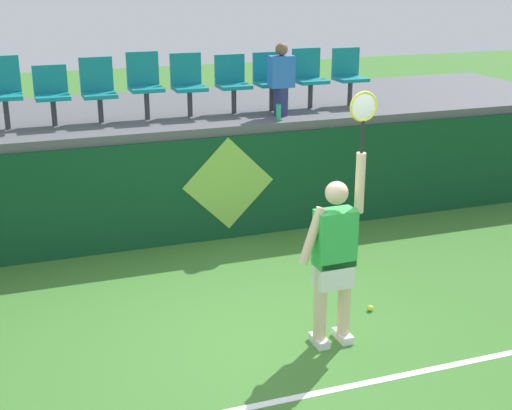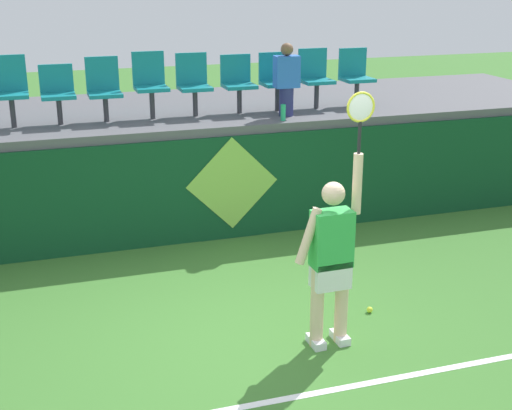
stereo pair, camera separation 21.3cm
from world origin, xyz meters
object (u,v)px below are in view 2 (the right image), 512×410
Objects in this scene: stadium_chair_4 at (150,82)px; stadium_chair_9 at (355,74)px; stadium_chair_3 at (104,87)px; water_bottle at (283,112)px; stadium_chair_8 at (315,75)px; stadium_chair_5 at (193,81)px; spectator_0 at (287,79)px; tennis_ball at (370,310)px; stadium_chair_6 at (238,81)px; tennis_player at (332,256)px; stadium_chair_1 at (10,88)px; stadium_chair_7 at (276,78)px; stadium_chair_2 at (58,91)px.

stadium_chair_9 is at bearing -0.06° from stadium_chair_4.
water_bottle is at bearing -18.01° from stadium_chair_3.
stadium_chair_4 is at bearing 179.95° from stadium_chair_8.
spectator_0 is at bearing -20.26° from stadium_chair_5.
tennis_ball is 0.08× the size of stadium_chair_6.
stadium_chair_5 is 0.64m from stadium_chair_6.
tennis_player reaches higher than tennis_ball.
tennis_player is 2.72× the size of stadium_chair_1.
stadium_chair_1 is at bearing 167.91° from water_bottle.
tennis_player is 4.26m from stadium_chair_4.
stadium_chair_9 is at bearing 0.07° from stadium_chair_7.
stadium_chair_9 is (1.26, 0.00, 0.01)m from stadium_chair_7.
spectator_0 is (-0.61, -0.45, 0.04)m from stadium_chair_8.
water_bottle is at bearing -34.95° from stadium_chair_5.
stadium_chair_6 is (-0.43, 3.53, 1.96)m from tennis_ball.
stadium_chair_4 is at bearing 166.10° from spectator_0.
stadium_chair_8 is (1.43, 3.99, 1.08)m from tennis_player.
stadium_chair_4 reaches higher than stadium_chair_5.
stadium_chair_1 is (-3.50, 3.53, 2.02)m from tennis_ball.
stadium_chair_2 is at bearing 129.54° from tennis_ball.
stadium_chair_9 is (0.65, -0.00, -0.01)m from stadium_chair_8.
stadium_chair_1 is at bearing 179.94° from stadium_chair_9.
stadium_chair_8 reaches higher than stadium_chair_6.
stadium_chair_5 reaches higher than stadium_chair_6.
stadium_chair_2 is at bearing -179.92° from stadium_chair_9.
tennis_ball is 4.28m from stadium_chair_9.
stadium_chair_4 is at bearing 179.89° from stadium_chair_5.
stadium_chair_1 is 0.59m from stadium_chair_2.
stadium_chair_5 reaches higher than tennis_ball.
tennis_ball is 4.19m from stadium_chair_5.
stadium_chair_1 is 4.90m from stadium_chair_9.
stadium_chair_7 is at bearing 90.00° from spectator_0.
tennis_ball is at bearing -45.32° from stadium_chair_1.
stadium_chair_2 is 3.09m from spectator_0.
spectator_0 is at bearing -10.44° from stadium_chair_3.
spectator_0 reaches higher than stadium_chair_1.
stadium_chair_6 is 0.57m from stadium_chair_7.
tennis_ball is 4.39m from stadium_chair_4.
stadium_chair_7 is at bearing -179.93° from stadium_chair_9.
stadium_chair_5 is at bearing 179.60° from stadium_chair_6.
stadium_chair_9 is at bearing -0.13° from stadium_chair_8.
tennis_player is at bearing -75.98° from stadium_chair_4.
water_bottle is 0.25× the size of stadium_chair_4.
stadium_chair_7 is 0.96× the size of stadium_chair_8.
stadium_chair_4 is 1.11× the size of stadium_chair_6.
water_bottle is 0.83m from stadium_chair_7.
stadium_chair_9 is (4.90, -0.01, -0.04)m from stadium_chair_1.
stadium_chair_8 reaches higher than water_bottle.
spectator_0 is at bearing -8.22° from stadium_chair_2.
stadium_chair_2 is 0.90× the size of stadium_chair_8.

